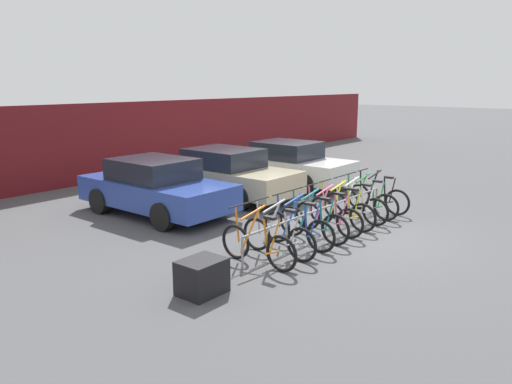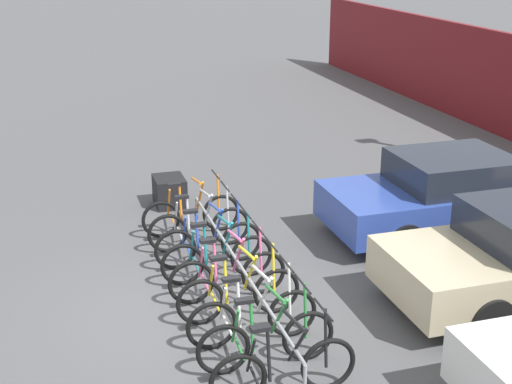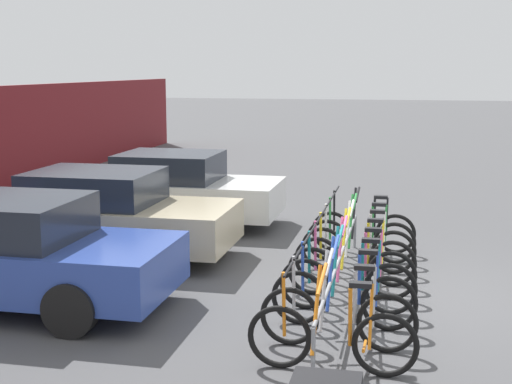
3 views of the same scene
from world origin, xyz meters
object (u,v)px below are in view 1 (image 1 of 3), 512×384
Objects in this scene: bicycle_silver at (278,237)px; cargo_crate at (202,277)px; bicycle_black at (378,198)px; bicycle_green at (366,202)px; bicycle_yellow at (342,212)px; car_white at (289,164)px; bicycle_orange at (258,245)px; car_blue at (156,187)px; bicycle_teal at (313,223)px; bicycle_white at (355,207)px; bicycle_blue at (298,229)px; car_beige at (226,174)px; bicycle_pink at (328,217)px; bike_rack at (322,211)px.

bicycle_silver is 2.44× the size of cargo_crate.
bicycle_green is at bearing 178.89° from bicycle_black.
car_white reaches higher than bicycle_yellow.
car_blue is at bearing 70.78° from bicycle_orange.
bicycle_white is at bearing 2.73° from bicycle_teal.
bicycle_blue is 4.76m from car_beige.
bicycle_blue is at bearing -0.25° from bicycle_silver.
bike_rack is at bearing 92.09° from bicycle_pink.
car_beige is (3.05, 4.11, 0.31)m from bicycle_silver.
bicycle_teal is 0.60m from bicycle_pink.
bicycle_white is at bearing -0.25° from bicycle_silver.
bicycle_yellow is at bearing -2.66° from bicycle_pink.
car_beige and car_white have the same top height.
bicycle_silver is at bearing 178.16° from bicycle_green.
bicycle_green is (1.19, 0.00, 0.00)m from bicycle_yellow.
bicycle_teal is at bearing -139.67° from car_white.
bicycle_yellow is at bearing -99.17° from car_beige.
bike_rack is 3.94m from cargo_crate.
bicycle_silver is 3.58m from bicycle_green.
cargo_crate is at bearing 179.80° from bicycle_black.
car_blue is (-0.64, 4.19, 0.31)m from bicycle_teal.
bicycle_white is at bearing 178.16° from bicycle_green.
car_blue reaches higher than bicycle_blue.
bicycle_blue is at bearing -143.01° from car_white.
bicycle_yellow is 4.91m from car_white.
bicycle_yellow and bicycle_white have the same top height.
bicycle_orange is at bearing -131.85° from car_beige.
car_blue is (1.19, 4.19, 0.31)m from bicycle_orange.
bicycle_green is (3.58, 0.00, 0.00)m from bicycle_silver.
bicycle_white is (1.22, -0.15, -0.13)m from bike_rack.
bicycle_yellow is (1.73, 0.00, 0.00)m from bicycle_blue.
bicycle_orange and bicycle_silver have the same top height.
car_white is (3.79, 3.56, 0.19)m from bike_rack.
cargo_crate is (-5.15, -0.10, -0.10)m from bicycle_white.
bicycle_black is 6.35m from cargo_crate.
bicycle_yellow is at bearing 178.89° from bicycle_black.
bicycle_silver is 2.39m from bicycle_yellow.
bicycle_white reaches higher than bike_rack.
car_blue is at bearing 174.55° from car_white.
bicycle_teal is (1.84, 0.00, 0.00)m from bicycle_orange.
bicycle_silver is 1.21m from bicycle_teal.
bicycle_green is at bearing -3.32° from bicycle_orange.
bicycle_pink is 1.21m from bicycle_white.
bicycle_pink is at bearing 178.16° from bicycle_green.
bicycle_yellow is 1.00× the size of bicycle_green.
bike_rack is at bearing 0.19° from bicycle_orange.
bicycle_orange is at bearing 177.75° from bicycle_blue.
bicycle_white is 4.52m from car_white.
bicycle_black is (1.83, 0.00, 0.00)m from bicycle_yellow.
bicycle_silver and bicycle_teal have the same top height.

